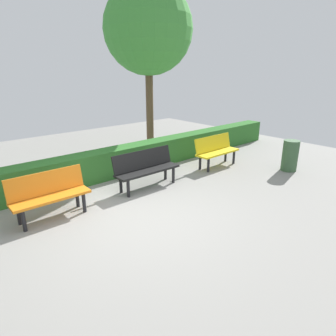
{
  "coord_description": "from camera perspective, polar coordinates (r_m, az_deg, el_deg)",
  "views": [
    {
      "loc": [
        2.81,
        4.22,
        2.65
      ],
      "look_at": [
        -1.28,
        -0.43,
        0.55
      ],
      "focal_mm": 31.31,
      "sensor_mm": 36.0,
      "label": 1
    }
  ],
  "objects": [
    {
      "name": "tree_near",
      "position": [
        9.79,
        -3.88,
        25.27
      ],
      "size": [
        2.71,
        2.71,
        5.14
      ],
      "color": "brown",
      "rests_on": "ground_plane"
    },
    {
      "name": "bench_black",
      "position": [
        6.83,
        -4.3,
        0.17
      ],
      "size": [
        1.61,
        0.49,
        0.86
      ],
      "rotation": [
        0.0,
        0.0,
        -0.01
      ],
      "color": "black",
      "rests_on": "ground_plane"
    },
    {
      "name": "ground_plane",
      "position": [
        5.72,
        -6.87,
        -9.01
      ],
      "size": [
        16.46,
        16.46,
        0.0
      ],
      "primitive_type": "plane",
      "color": "gray"
    },
    {
      "name": "bench_orange",
      "position": [
        5.84,
        -22.1,
        -4.57
      ],
      "size": [
        1.4,
        0.47,
        0.86
      ],
      "rotation": [
        0.0,
        0.0,
        -0.01
      ],
      "color": "orange",
      "rests_on": "ground_plane"
    },
    {
      "name": "hedge_row",
      "position": [
        7.77,
        -9.61,
        1.33
      ],
      "size": [
        12.46,
        0.53,
        0.72
      ],
      "primitive_type": "cube",
      "color": "#2D6B28",
      "rests_on": "ground_plane"
    },
    {
      "name": "bench_yellow",
      "position": [
        8.42,
        9.32,
        3.54
      ],
      "size": [
        1.43,
        0.47,
        0.86
      ],
      "rotation": [
        0.0,
        0.0,
        0.0
      ],
      "color": "yellow",
      "rests_on": "ground_plane"
    },
    {
      "name": "trash_bin",
      "position": [
        8.61,
        22.67,
        2.24
      ],
      "size": [
        0.42,
        0.42,
        0.84
      ],
      "primitive_type": "cylinder",
      "color": "#385938",
      "rests_on": "ground_plane"
    }
  ]
}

